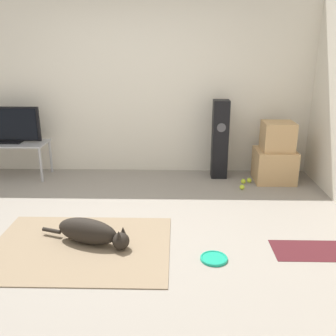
{
  "coord_description": "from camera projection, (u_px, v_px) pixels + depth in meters",
  "views": [
    {
      "loc": [
        0.63,
        -3.37,
        1.83
      ],
      "look_at": [
        0.54,
        0.81,
        0.45
      ],
      "focal_mm": 40.0,
      "sensor_mm": 36.0,
      "label": 1
    }
  ],
  "objects": [
    {
      "name": "ground_plane",
      "position": [
        113.0,
        235.0,
        3.78
      ],
      "size": [
        12.0,
        12.0,
        0.0
      ],
      "primitive_type": "plane",
      "color": "gray"
    },
    {
      "name": "wall_back",
      "position": [
        133.0,
        85.0,
        5.38
      ],
      "size": [
        8.0,
        0.06,
        2.55
      ],
      "color": "silver",
      "rests_on": "ground_plane"
    },
    {
      "name": "area_rug",
      "position": [
        80.0,
        247.0,
        3.55
      ],
      "size": [
        1.69,
        1.26,
        0.01
      ],
      "color": "#847056",
      "rests_on": "ground_plane"
    },
    {
      "name": "dog",
      "position": [
        91.0,
        232.0,
        3.56
      ],
      "size": [
        0.91,
        0.4,
        0.25
      ],
      "color": "black",
      "rests_on": "area_rug"
    },
    {
      "name": "frisbee",
      "position": [
        214.0,
        258.0,
        3.34
      ],
      "size": [
        0.25,
        0.25,
        0.03
      ],
      "color": "#199E7A",
      "rests_on": "ground_plane"
    },
    {
      "name": "cardboard_box_lower",
      "position": [
        274.0,
        166.0,
        5.22
      ],
      "size": [
        0.54,
        0.49,
        0.45
      ],
      "color": "tan",
      "rests_on": "ground_plane"
    },
    {
      "name": "cardboard_box_upper",
      "position": [
        278.0,
        136.0,
        5.08
      ],
      "size": [
        0.42,
        0.38,
        0.39
      ],
      "color": "tan",
      "rests_on": "cardboard_box_lower"
    },
    {
      "name": "floor_speaker",
      "position": [
        220.0,
        139.0,
        5.28
      ],
      "size": [
        0.22,
        0.23,
        1.11
      ],
      "color": "black",
      "rests_on": "ground_plane"
    },
    {
      "name": "tv_stand",
      "position": [
        12.0,
        147.0,
        5.32
      ],
      "size": [
        1.0,
        0.48,
        0.51
      ],
      "color": "#A8A8AD",
      "rests_on": "ground_plane"
    },
    {
      "name": "tv",
      "position": [
        9.0,
        125.0,
        5.23
      ],
      "size": [
        0.87,
        0.2,
        0.51
      ],
      "color": "black",
      "rests_on": "tv_stand"
    },
    {
      "name": "tennis_ball_by_boxes",
      "position": [
        249.0,
        180.0,
        5.21
      ],
      "size": [
        0.07,
        0.07,
        0.07
      ],
      "color": "#C6E033",
      "rests_on": "ground_plane"
    },
    {
      "name": "tennis_ball_near_speaker",
      "position": [
        243.0,
        181.0,
        5.17
      ],
      "size": [
        0.07,
        0.07,
        0.07
      ],
      "color": "#C6E033",
      "rests_on": "ground_plane"
    },
    {
      "name": "tennis_ball_loose_on_carpet",
      "position": [
        242.0,
        187.0,
        4.96
      ],
      "size": [
        0.07,
        0.07,
        0.07
      ],
      "color": "#C6E033",
      "rests_on": "ground_plane"
    },
    {
      "name": "door_mat",
      "position": [
        315.0,
        251.0,
        3.49
      ],
      "size": [
        0.79,
        0.38,
        0.01
      ],
      "color": "#47191E",
      "rests_on": "ground_plane"
    }
  ]
}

